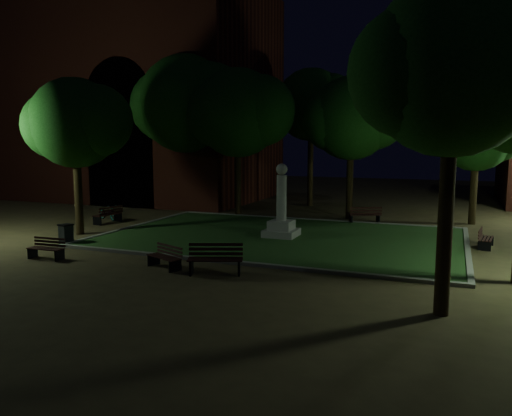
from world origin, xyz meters
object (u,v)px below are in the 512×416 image
Objects in this scene: bench_near_left at (165,258)px; bicycle at (108,212)px; monument at (281,217)px; bench_near_right at (215,260)px; bench_west_near at (47,249)px; trash_bin at (66,234)px; bench_far_side at (365,216)px; bench_right_side at (485,239)px; bench_left_side at (108,215)px.

bench_near_left is 0.94× the size of bicycle.
monument reaches higher than bench_near_right.
bench_west_near is 1.67× the size of trash_bin.
bench_far_side reaches higher than bench_west_near.
bench_right_side is (8.27, 7.51, -0.10)m from bench_near_right.
bicycle is (-8.50, 7.83, 0.05)m from bench_near_left.
bench_near_left is 1.06× the size of bench_west_near.
monument is at bearing 38.25° from bench_far_side.
bicycle is at bearing 160.33° from bench_near_left.
bench_near_left is 11.56m from bicycle.
bench_near_left is 10.33m from bench_left_side.
bench_left_side is at bearing 109.25° from bench_west_near.
bicycle is (-10.42, 1.39, -0.54)m from monument.
bench_near_left is 0.88× the size of bench_left_side.
bench_west_near is at bearing 162.22° from bench_near_right.
trash_bin is (-1.20, 2.29, 0.07)m from bench_west_near.
bench_far_side is 13.75m from bicycle.
bench_far_side is (4.69, 11.72, 0.06)m from bench_near_left.
bench_near_left is 12.62m from bench_right_side.
monument is 9.65m from bench_left_side.
bench_right_side is at bearing 25.04° from bench_west_near.
bicycle is at bearing 111.55° from bench_west_near.
bench_left_side is 0.98× the size of bench_far_side.
bench_west_near is at bearing 30.49° from bench_left_side.
bicycle reaches higher than bench_west_near.
trash_bin is at bearing 18.81° from bench_far_side.
bench_right_side is at bearing 20.99° from bench_near_right.
bench_left_side is 17.87m from bench_right_side.
bench_near_right is (1.88, -0.01, 0.09)m from bench_near_left.
bench_left_side reaches higher than bench_near_left.
bench_left_side is 13.32m from bench_far_side.
bench_west_near is at bearing 125.66° from bench_right_side.
bench_far_side is at bearing 59.93° from bench_right_side.
trash_bin is (-10.62, -9.85, 0.00)m from bench_far_side.
trash_bin is at bearing -149.77° from monument.
bench_near_right reaches higher than bench_west_near.
bench_west_near is 15.37m from bench_far_side.
bench_near_right is at bearing 62.60° from bench_left_side.
bicycle is (-3.76, 8.25, 0.06)m from bench_west_near.
bench_far_side reaches higher than bench_right_side.
monument is 6.75m from bench_near_left.
bench_right_side is (8.23, 1.05, -0.60)m from monument.
bench_far_side is (12.40, 4.85, 0.00)m from bench_left_side.
bench_west_near is at bearing -134.12° from monument.
bench_near_right is 1.33× the size of bench_west_near.
trash_bin is 6.49m from bicycle.
monument reaches higher than bench_far_side.
bench_far_side is 1.09× the size of bicycle.
bench_far_side is at bearing 42.84° from trash_bin.
bench_right_side is (10.15, 7.50, -0.00)m from bench_near_left.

